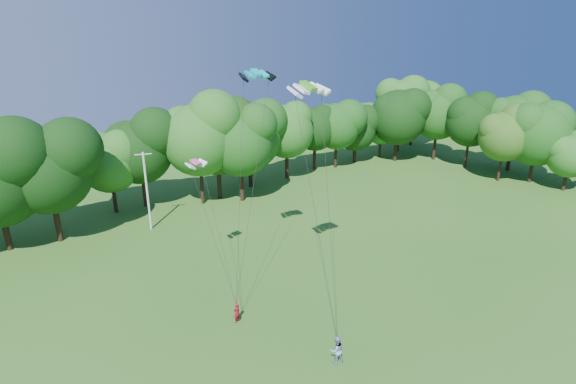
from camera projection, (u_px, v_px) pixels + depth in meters
utility_pole at (147, 191)px, 45.51m from camera, size 1.59×0.61×8.26m
kite_flyer_left at (237, 313)px, 31.60m from camera, size 0.64×0.49×1.55m
kite_flyer_right at (336, 350)px, 27.64m from camera, size 1.06×0.90×1.91m
kite_teal at (256, 72)px, 32.16m from camera, size 2.67×1.47×0.50m
kite_green at (308, 86)px, 29.24m from camera, size 2.86×1.31×0.58m
kite_pink at (196, 162)px, 34.41m from camera, size 1.82×1.21×0.36m
tree_back_center at (217, 136)px, 53.15m from camera, size 8.55×8.55×12.44m
tree_back_east at (382, 121)px, 71.96m from camera, size 6.57×6.57×9.55m
tree_flank_east at (505, 133)px, 59.90m from camera, size 7.40×7.40×10.76m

